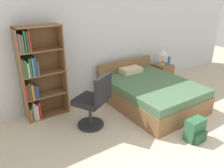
# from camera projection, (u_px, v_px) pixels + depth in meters

# --- Properties ---
(wall_back) EXTENTS (9.00, 0.06, 2.60)m
(wall_back) POSITION_uv_depth(u_px,v_px,m) (100.00, 40.00, 4.85)
(wall_back) COLOR silver
(wall_back) RESTS_ON ground_plane
(bookshelf) EXTENTS (0.80, 0.33, 1.75)m
(bookshelf) POSITION_uv_depth(u_px,v_px,m) (37.00, 75.00, 4.01)
(bookshelf) COLOR brown
(bookshelf) RESTS_ON ground_plane
(bed) EXTENTS (1.52, 1.96, 0.78)m
(bed) POSITION_uv_depth(u_px,v_px,m) (150.00, 92.00, 4.72)
(bed) COLOR brown
(bed) RESTS_ON ground_plane
(office_chair) EXTENTS (0.67, 0.71, 1.02)m
(office_chair) POSITION_uv_depth(u_px,v_px,m) (94.00, 102.00, 3.80)
(office_chair) COLOR #232326
(office_chair) RESTS_ON ground_plane
(nightstand) EXTENTS (0.43, 0.46, 0.51)m
(nightstand) POSITION_uv_depth(u_px,v_px,m) (162.00, 74.00, 5.85)
(nightstand) COLOR brown
(nightstand) RESTS_ON ground_plane
(table_lamp) EXTENTS (0.24, 0.24, 0.42)m
(table_lamp) POSITION_uv_depth(u_px,v_px,m) (163.00, 52.00, 5.61)
(table_lamp) COLOR tan
(table_lamp) RESTS_ON nightstand
(water_bottle) EXTENTS (0.07, 0.07, 0.22)m
(water_bottle) POSITION_uv_depth(u_px,v_px,m) (169.00, 61.00, 5.67)
(water_bottle) COLOR teal
(water_bottle) RESTS_ON nightstand
(backpack_green) EXTENTS (0.33, 0.25, 0.38)m
(backpack_green) POSITION_uv_depth(u_px,v_px,m) (195.00, 130.00, 3.58)
(backpack_green) COLOR #2D603D
(backpack_green) RESTS_ON ground_plane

